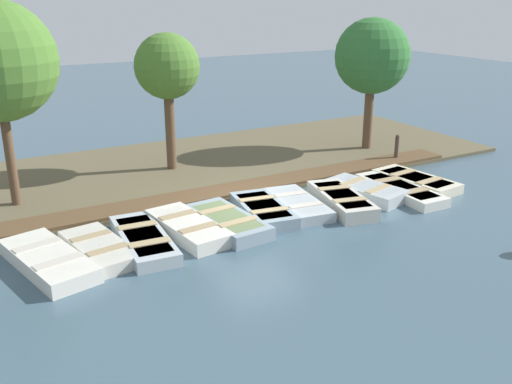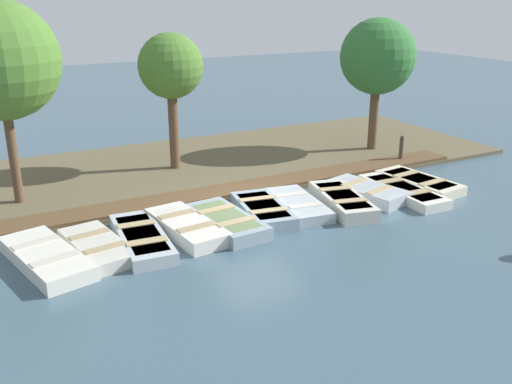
# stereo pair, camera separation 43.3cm
# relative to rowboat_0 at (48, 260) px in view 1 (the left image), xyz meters

# --- Properties ---
(ground_plane) EXTENTS (80.00, 80.00, 0.00)m
(ground_plane) POSITION_rel_rowboat_0_xyz_m (-0.87, 6.22, -0.20)
(ground_plane) COLOR #425B6B
(shore_bank) EXTENTS (8.00, 24.00, 0.13)m
(shore_bank) POSITION_rel_rowboat_0_xyz_m (-5.87, 6.22, -0.13)
(shore_bank) COLOR brown
(shore_bank) RESTS_ON ground_plane
(dock_walkway) EXTENTS (1.13, 17.80, 0.23)m
(dock_walkway) POSITION_rel_rowboat_0_xyz_m (-2.46, 6.22, -0.08)
(dock_walkway) COLOR brown
(dock_walkway) RESTS_ON ground_plane
(rowboat_0) EXTENTS (3.39, 1.90, 0.40)m
(rowboat_0) POSITION_rel_rowboat_0_xyz_m (0.00, 0.00, 0.00)
(rowboat_0) COLOR silver
(rowboat_0) RESTS_ON ground_plane
(rowboat_1) EXTENTS (2.83, 1.52, 0.35)m
(rowboat_1) POSITION_rel_rowboat_0_xyz_m (-0.10, 1.26, -0.02)
(rowboat_1) COLOR beige
(rowboat_1) RESTS_ON ground_plane
(rowboat_2) EXTENTS (3.30, 1.37, 0.35)m
(rowboat_2) POSITION_rel_rowboat_0_xyz_m (-0.09, 2.40, -0.02)
(rowboat_2) COLOR #B2BCC1
(rowboat_2) RESTS_ON ground_plane
(rowboat_3) EXTENTS (3.08, 1.49, 0.40)m
(rowboat_3) POSITION_rel_rowboat_0_xyz_m (-0.21, 3.71, -0.00)
(rowboat_3) COLOR silver
(rowboat_3) RESTS_ON ground_plane
(rowboat_4) EXTENTS (2.99, 1.46, 0.39)m
(rowboat_4) POSITION_rel_rowboat_0_xyz_m (-0.06, 4.82, -0.00)
(rowboat_4) COLOR #8C9EA8
(rowboat_4) RESTS_ON ground_plane
(rowboat_5) EXTENTS (2.90, 1.63, 0.38)m
(rowboat_5) POSITION_rel_rowboat_0_xyz_m (-0.36, 6.15, -0.01)
(rowboat_5) COLOR #8C9EA8
(rowboat_5) RESTS_ON ground_plane
(rowboat_6) EXTENTS (2.90, 1.51, 0.34)m
(rowboat_6) POSITION_rel_rowboat_0_xyz_m (-0.31, 7.35, -0.03)
(rowboat_6) COLOR #B2BCC1
(rowboat_6) RESTS_ON ground_plane
(rowboat_7) EXTENTS (3.17, 1.75, 0.44)m
(rowboat_7) POSITION_rel_rowboat_0_xyz_m (0.16, 8.64, 0.02)
(rowboat_7) COLOR beige
(rowboat_7) RESTS_ON ground_plane
(rowboat_8) EXTENTS (2.84, 1.83, 0.41)m
(rowboat_8) POSITION_rel_rowboat_0_xyz_m (-0.19, 9.85, 0.01)
(rowboat_8) COLOR #B2BCC1
(rowboat_8) RESTS_ON ground_plane
(rowboat_9) EXTENTS (3.41, 1.18, 0.33)m
(rowboat_9) POSITION_rel_rowboat_0_xyz_m (0.21, 11.00, -0.04)
(rowboat_9) COLOR silver
(rowboat_9) RESTS_ON ground_plane
(rowboat_10) EXTENTS (3.06, 1.55, 0.35)m
(rowboat_10) POSITION_rel_rowboat_0_xyz_m (-0.19, 12.08, -0.03)
(rowboat_10) COLOR beige
(rowboat_10) RESTS_ON ground_plane
(mooring_post_far) EXTENTS (0.15, 0.15, 1.13)m
(mooring_post_far) POSITION_rel_rowboat_0_xyz_m (-2.59, 13.38, 0.37)
(mooring_post_far) COLOR #47382D
(mooring_post_far) RESTS_ON ground_plane
(park_tree_left) EXTENTS (2.28, 2.28, 4.96)m
(park_tree_left) POSITION_rel_rowboat_0_xyz_m (-5.82, 5.47, 3.55)
(park_tree_left) COLOR brown
(park_tree_left) RESTS_ON ground_plane
(park_tree_center) EXTENTS (2.97, 2.97, 5.34)m
(park_tree_center) POSITION_rel_rowboat_0_xyz_m (-4.59, 13.59, 3.63)
(park_tree_center) COLOR brown
(park_tree_center) RESTS_ON ground_plane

